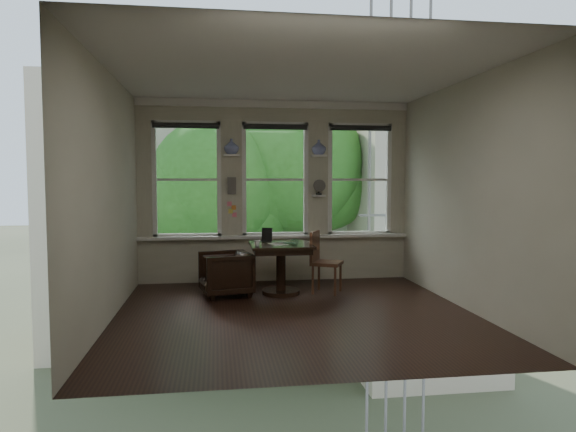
{
  "coord_description": "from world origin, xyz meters",
  "views": [
    {
      "loc": [
        -0.98,
        -6.31,
        1.69
      ],
      "look_at": [
        0.03,
        0.9,
        1.18
      ],
      "focal_mm": 32.0,
      "sensor_mm": 36.0,
      "label": 1
    }
  ],
  "objects": [
    {
      "name": "wall_right",
      "position": [
        2.25,
        0.0,
        1.5
      ],
      "size": [
        0.0,
        4.5,
        4.5
      ],
      "primitive_type": "plane",
      "rotation": [
        1.57,
        0.0,
        -1.57
      ],
      "color": "beige",
      "rests_on": "ground"
    },
    {
      "name": "papers",
      "position": [
        -0.08,
        1.15,
        0.75
      ],
      "size": [
        0.29,
        0.35,
        0.0
      ],
      "primitive_type": "cube",
      "rotation": [
        0.0,
        0.0,
        0.27
      ],
      "color": "silver",
      "rests_on": "table"
    },
    {
      "name": "side_chair_right",
      "position": [
        0.65,
        1.15,
        0.46
      ],
      "size": [
        0.56,
        0.56,
        0.92
      ],
      "primitive_type": null,
      "rotation": [
        0.0,
        0.0,
        1.1
      ],
      "color": "#442218",
      "rests_on": "ground"
    },
    {
      "name": "wall_left",
      "position": [
        -2.25,
        0.0,
        1.5
      ],
      "size": [
        0.0,
        4.5,
        4.5
      ],
      "primitive_type": "plane",
      "rotation": [
        1.57,
        0.0,
        1.57
      ],
      "color": "beige",
      "rests_on": "ground"
    },
    {
      "name": "ceiling",
      "position": [
        0.0,
        0.0,
        3.0
      ],
      "size": [
        4.5,
        4.5,
        0.0
      ],
      "primitive_type": "plane",
      "rotation": [
        3.14,
        0.0,
        0.0
      ],
      "color": "silver",
      "rests_on": "ground"
    },
    {
      "name": "cushion_red",
      "position": [
        -0.85,
        1.17,
        0.45
      ],
      "size": [
        0.45,
        0.45,
        0.06
      ],
      "primitive_type": "cube",
      "color": "maroon",
      "rests_on": "armchair_left"
    },
    {
      "name": "desk_fan",
      "position": [
        0.72,
        2.13,
        1.53
      ],
      "size": [
        0.2,
        0.2,
        0.24
      ],
      "primitive_type": null,
      "color": "#59544F",
      "rests_on": "ground"
    },
    {
      "name": "wall_back",
      "position": [
        0.0,
        2.25,
        1.5
      ],
      "size": [
        4.5,
        0.0,
        4.5
      ],
      "primitive_type": "plane",
      "rotation": [
        1.57,
        0.0,
        0.0
      ],
      "color": "beige",
      "rests_on": "ground"
    },
    {
      "name": "wall_front",
      "position": [
        0.0,
        -2.25,
        1.5
      ],
      "size": [
        4.5,
        0.0,
        4.5
      ],
      "primitive_type": "plane",
      "rotation": [
        -1.57,
        0.0,
        0.0
      ],
      "color": "beige",
      "rests_on": "ground"
    },
    {
      "name": "table",
      "position": [
        -0.04,
        1.18,
        0.38
      ],
      "size": [
        0.9,
        0.9,
        0.75
      ],
      "primitive_type": null,
      "color": "black",
      "rests_on": "ground"
    },
    {
      "name": "window_right",
      "position": [
        1.45,
        2.25,
        1.7
      ],
      "size": [
        1.1,
        0.12,
        1.9
      ],
      "primitive_type": null,
      "color": "white",
      "rests_on": "ground"
    },
    {
      "name": "tablet",
      "position": [
        -0.22,
        1.4,
        0.86
      ],
      "size": [
        0.17,
        0.12,
        0.22
      ],
      "primitive_type": "cube",
      "rotation": [
        -0.26,
        0.0,
        -0.28
      ],
      "color": "black",
      "rests_on": "table"
    },
    {
      "name": "intercom",
      "position": [
        -0.72,
        2.18,
        1.6
      ],
      "size": [
        0.14,
        0.06,
        0.28
      ],
      "primitive_type": "cube",
      "color": "#59544F",
      "rests_on": "ground"
    },
    {
      "name": "sticky_notes",
      "position": [
        -0.72,
        2.19,
        1.25
      ],
      "size": [
        0.16,
        0.01,
        0.24
      ],
      "primitive_type": null,
      "color": "pink",
      "rests_on": "ground"
    },
    {
      "name": "armchair_left",
      "position": [
        -0.85,
        1.17,
        0.32
      ],
      "size": [
        0.84,
        0.83,
        0.65
      ],
      "primitive_type": "imported",
      "rotation": [
        0.0,
        0.0,
        -1.36
      ],
      "color": "black",
      "rests_on": "ground"
    },
    {
      "name": "shelf_left",
      "position": [
        -0.72,
        2.15,
        2.1
      ],
      "size": [
        0.26,
        0.16,
        0.03
      ],
      "primitive_type": "cube",
      "color": "white",
      "rests_on": "ground"
    },
    {
      "name": "shelf_right",
      "position": [
        0.72,
        2.15,
        2.1
      ],
      "size": [
        0.26,
        0.16,
        0.03
      ],
      "primitive_type": "cube",
      "color": "white",
      "rests_on": "ground"
    },
    {
      "name": "mug",
      "position": [
        -0.41,
        0.95,
        0.79
      ],
      "size": [
        0.12,
        0.12,
        0.09
      ],
      "primitive_type": "imported",
      "rotation": [
        0.0,
        0.0,
        0.29
      ],
      "color": "white",
      "rests_on": "table"
    },
    {
      "name": "vase_left",
      "position": [
        -0.72,
        2.15,
        2.24
      ],
      "size": [
        0.24,
        0.24,
        0.25
      ],
      "primitive_type": "imported",
      "color": "silver",
      "rests_on": "shelf_left"
    },
    {
      "name": "vase_right",
      "position": [
        0.72,
        2.15,
        2.24
      ],
      "size": [
        0.24,
        0.24,
        0.25
      ],
      "primitive_type": "imported",
      "color": "silver",
      "rests_on": "shelf_right"
    },
    {
      "name": "window_center",
      "position": [
        0.0,
        2.25,
        1.7
      ],
      "size": [
        1.1,
        0.12,
        1.9
      ],
      "primitive_type": null,
      "color": "white",
      "rests_on": "ground"
    },
    {
      "name": "laptop",
      "position": [
        0.02,
        1.13,
        0.76
      ],
      "size": [
        0.35,
        0.26,
        0.02
      ],
      "primitive_type": "imported",
      "rotation": [
        0.0,
        0.0,
        -0.22
      ],
      "color": "black",
      "rests_on": "table"
    },
    {
      "name": "drinking_glass",
      "position": [
        0.14,
        0.95,
        0.8
      ],
      "size": [
        0.15,
        0.15,
        0.09
      ],
      "primitive_type": "imported",
      "rotation": [
        0.0,
        0.0,
        -0.29
      ],
      "color": "white",
      "rests_on": "table"
    },
    {
      "name": "window_left",
      "position": [
        -1.45,
        2.25,
        1.7
      ],
      "size": [
        1.1,
        0.12,
        1.9
      ],
      "primitive_type": null,
      "color": "white",
      "rests_on": "ground"
    },
    {
      "name": "ground",
      "position": [
        0.0,
        0.0,
        0.0
      ],
      "size": [
        4.5,
        4.5,
        0.0
      ],
      "primitive_type": "plane",
      "color": "black",
      "rests_on": "ground"
    }
  ]
}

